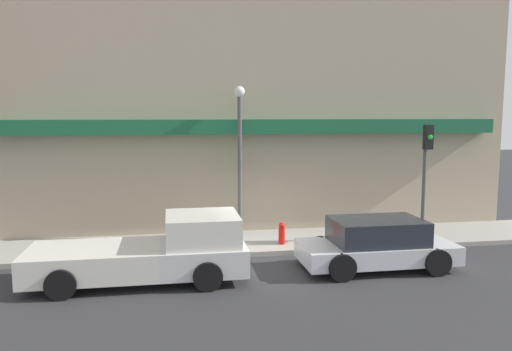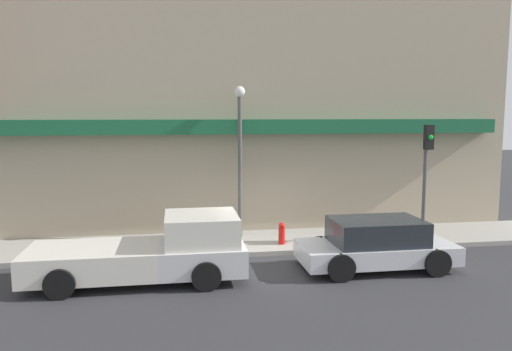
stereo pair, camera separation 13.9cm
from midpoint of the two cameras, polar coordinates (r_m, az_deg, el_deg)
ground_plane at (r=15.37m, az=0.90°, el=-9.26°), size 80.00×80.00×0.00m
sidewalk at (r=16.70m, az=0.03°, el=-7.66°), size 36.00×2.83×0.15m
building at (r=19.08m, az=-1.44°, el=11.58°), size 19.80×3.80×11.68m
pickup_truck at (r=13.36m, az=-11.36°, el=-8.53°), size 5.52×2.30×1.71m
parked_car at (r=14.49m, az=13.86°, el=-7.64°), size 4.31×2.08×1.40m
fire_hydrant at (r=16.15m, az=3.21°, el=-6.61°), size 0.21×0.21×0.71m
street_lamp at (r=16.67m, az=-1.62°, el=3.77°), size 0.36×0.36×5.08m
traffic_light at (r=17.20m, az=19.14°, el=1.51°), size 0.28×0.42×3.82m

